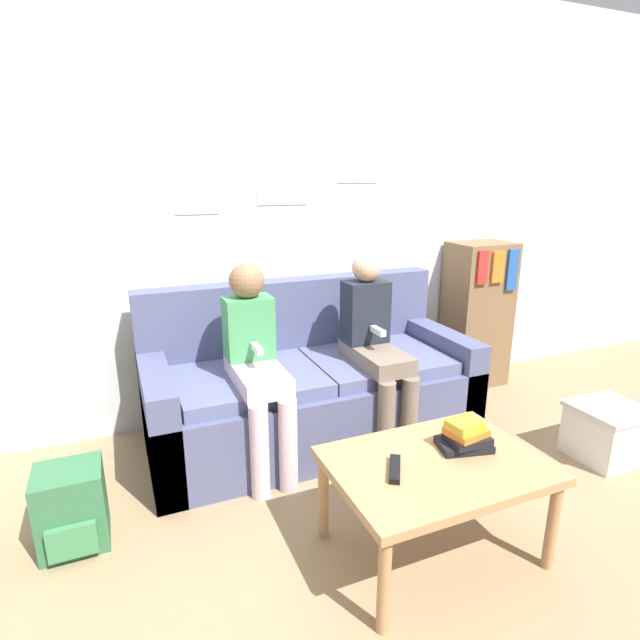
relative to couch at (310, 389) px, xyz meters
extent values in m
plane|color=#937A56|center=(0.00, -0.51, -0.29)|extent=(10.00, 10.00, 0.00)
cube|color=silver|center=(0.00, 0.47, 1.01)|extent=(8.00, 0.06, 2.60)
cube|color=beige|center=(-0.50, 0.44, 1.14)|extent=(0.25, 0.00, 0.35)
cube|color=beige|center=(0.00, 0.44, 1.13)|extent=(0.31, 0.00, 0.25)
cube|color=white|center=(0.50, 0.44, 1.29)|extent=(0.28, 0.00, 0.32)
cube|color=#4C5175|center=(0.00, -0.04, -0.09)|extent=(1.82, 0.77, 0.40)
cube|color=#4C5175|center=(0.00, 0.27, 0.35)|extent=(1.82, 0.14, 0.48)
cube|color=#4C5175|center=(-0.84, -0.04, -0.01)|extent=(0.14, 0.77, 0.56)
cube|color=#4C5175|center=(0.84, -0.04, -0.01)|extent=(0.14, 0.77, 0.56)
cube|color=slate|center=(-0.38, -0.08, 0.15)|extent=(0.75, 0.61, 0.07)
cube|color=slate|center=(0.38, -0.08, 0.15)|extent=(0.75, 0.61, 0.07)
cube|color=#AD7F51|center=(0.10, -1.07, 0.10)|extent=(0.81, 0.58, 0.04)
cylinder|color=#AD7F51|center=(-0.27, -1.32, -0.10)|extent=(0.04, 0.04, 0.37)
cylinder|color=#AD7F51|center=(0.46, -1.32, -0.10)|extent=(0.04, 0.04, 0.37)
cylinder|color=#AD7F51|center=(-0.27, -0.82, -0.10)|extent=(0.04, 0.04, 0.37)
cylinder|color=#AD7F51|center=(0.46, -0.82, -0.10)|extent=(0.04, 0.04, 0.37)
cylinder|color=silver|center=(-0.44, -0.45, -0.05)|extent=(0.09, 0.09, 0.47)
cylinder|color=silver|center=(-0.30, -0.45, -0.05)|extent=(0.09, 0.09, 0.47)
cube|color=silver|center=(-0.37, -0.20, 0.23)|extent=(0.23, 0.49, 0.09)
cube|color=#429356|center=(-0.37, -0.07, 0.43)|extent=(0.24, 0.16, 0.32)
sphere|color=#8C6647|center=(-0.37, -0.07, 0.67)|extent=(0.18, 0.18, 0.18)
cube|color=white|center=(-0.37, -0.22, 0.37)|extent=(0.03, 0.12, 0.03)
cylinder|color=#756656|center=(0.23, -0.45, -0.05)|extent=(0.09, 0.09, 0.47)
cylinder|color=#756656|center=(0.37, -0.45, -0.05)|extent=(0.09, 0.09, 0.47)
cube|color=#756656|center=(0.30, -0.20, 0.23)|extent=(0.23, 0.49, 0.09)
cube|color=#1E232D|center=(0.30, -0.07, 0.44)|extent=(0.24, 0.16, 0.35)
sphere|color=tan|center=(0.30, -0.07, 0.69)|extent=(0.16, 0.16, 0.16)
cube|color=white|center=(0.30, -0.22, 0.38)|extent=(0.03, 0.12, 0.03)
cube|color=black|center=(-0.09, -1.06, 0.13)|extent=(0.12, 0.17, 0.02)
cube|color=black|center=(0.26, -1.03, 0.13)|extent=(0.23, 0.18, 0.03)
cube|color=black|center=(0.26, -1.04, 0.17)|extent=(0.17, 0.14, 0.03)
cube|color=orange|center=(0.26, -1.03, 0.19)|extent=(0.16, 0.14, 0.03)
cube|color=gold|center=(0.25, -1.03, 0.23)|extent=(0.15, 0.12, 0.04)
cube|color=brown|center=(1.39, 0.27, 0.22)|extent=(0.42, 0.31, 1.03)
cube|color=red|center=(1.26, 0.11, 0.60)|extent=(0.08, 0.02, 0.22)
cube|color=orange|center=(1.39, 0.11, 0.59)|extent=(0.09, 0.02, 0.21)
cube|color=#23519E|center=(1.51, 0.11, 0.56)|extent=(0.08, 0.02, 0.28)
cube|color=silver|center=(1.37, -0.84, -0.16)|extent=(0.34, 0.31, 0.27)
cube|color=beige|center=(1.37, -0.84, -0.01)|extent=(0.36, 0.33, 0.02)
cube|color=#336B42|center=(-1.23, -0.46, -0.12)|extent=(0.26, 0.23, 0.34)
cube|color=#3D804F|center=(-1.23, -0.59, -0.19)|extent=(0.18, 0.03, 0.14)
camera|label=1|loc=(-0.97, -2.45, 1.18)|focal=28.00mm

